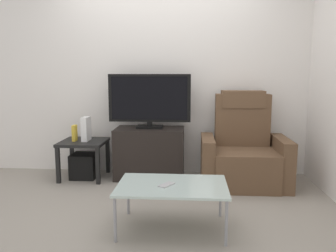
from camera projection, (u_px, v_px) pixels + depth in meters
name	position (u px, v px, depth m)	size (l,w,h in m)	color
ground_plane	(151.00, 202.00, 3.47)	(6.40, 6.40, 0.00)	gray
wall_back	(161.00, 72.00, 4.39)	(6.40, 0.06, 2.60)	silver
tv_stand	(150.00, 153.00, 4.25)	(0.84, 0.48, 0.62)	black
television	(149.00, 100.00, 4.17)	(1.00, 0.20, 0.66)	black
recliner_armchair	(244.00, 152.00, 4.00)	(0.98, 0.78, 1.08)	brown
side_table	(84.00, 147.00, 4.22)	(0.54, 0.54, 0.47)	black
subwoofer_box	(84.00, 166.00, 4.26)	(0.30, 0.30, 0.30)	black
book_upright	(75.00, 133.00, 4.18)	(0.04, 0.10, 0.20)	gold
game_console	(86.00, 129.00, 4.20)	(0.07, 0.20, 0.29)	white
coffee_table	(172.00, 187.00, 2.82)	(0.90, 0.60, 0.38)	#B2C6C1
cell_phone	(167.00, 185.00, 2.80)	(0.07, 0.15, 0.01)	#B7B7BC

